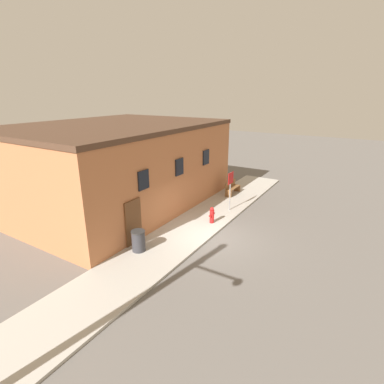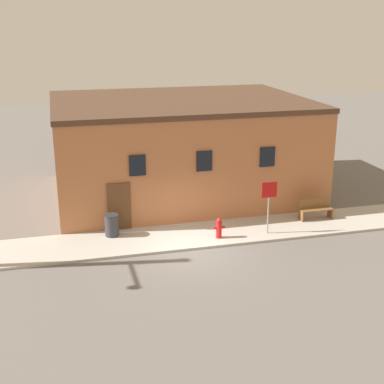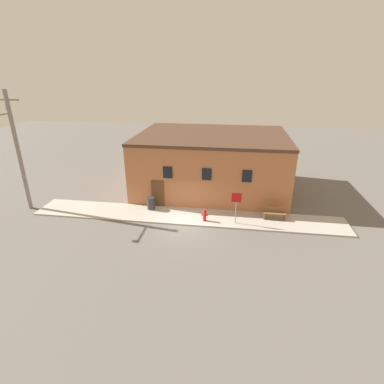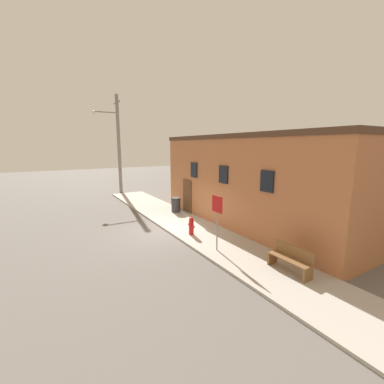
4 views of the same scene
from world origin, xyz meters
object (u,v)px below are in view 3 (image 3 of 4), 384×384
Objects in this scene: fire_hydrant at (205,215)px; bench at (275,213)px; utility_pole at (17,150)px; trash_bin at (151,203)px; stop_sign at (236,202)px.

fire_hydrant is 0.56× the size of bench.
utility_pole is (-13.71, 0.21, 4.15)m from fire_hydrant.
trash_bin is at bearing 6.86° from utility_pole.
utility_pole is at bearing 179.12° from fire_hydrant.
stop_sign is 0.26× the size of utility_pole.
bench is (2.78, 1.09, -1.16)m from stop_sign.
utility_pole is (-15.86, 0.25, 2.99)m from stop_sign.
stop_sign is 2.43× the size of trash_bin.
stop_sign is at bearing -12.15° from trash_bin.
fire_hydrant is 4.49m from trash_bin.
stop_sign reaches higher than trash_bin.
trash_bin is (-6.44, 1.39, -1.13)m from stop_sign.
stop_sign is 16.14m from utility_pole.
stop_sign is at bearing -158.51° from bench.
fire_hydrant is at bearing -17.40° from trash_bin.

